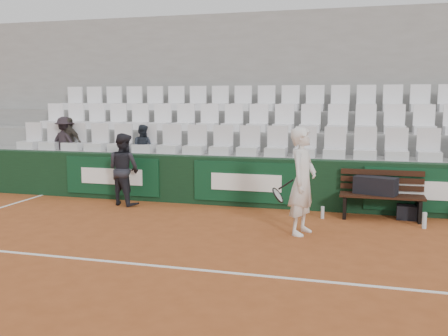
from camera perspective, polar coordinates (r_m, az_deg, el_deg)
ground at (r=6.59m, az=-3.26°, el=-11.55°), size 80.00×80.00×0.00m
court_baseline at (r=6.59m, az=-3.26°, el=-11.51°), size 18.00×0.06×0.01m
back_barrier at (r=10.21m, az=4.22°, el=-1.66°), size 18.00×0.34×1.00m
grandstand_tier_front at (r=10.83m, az=4.51°, el=-1.11°), size 18.00×0.95×1.00m
grandstand_tier_mid at (r=11.73m, az=5.39°, el=0.68°), size 18.00×0.95×1.45m
grandstand_tier_back at (r=12.63m, az=6.15°, el=2.22°), size 18.00×0.95×1.90m
grandstand_rear_wall at (r=13.19m, az=6.67°, el=7.89°), size 18.00×0.30×4.40m
seat_row_front at (r=10.57m, az=4.38°, el=3.12°), size 11.90×0.44×0.63m
seat_row_mid at (r=11.47m, az=5.31°, el=5.74°), size 11.90×0.44×0.63m
seat_row_back at (r=12.40m, az=6.10°, el=7.97°), size 11.90×0.44×0.63m
bench_left at (r=9.63m, az=17.52°, el=-4.26°), size 1.50×0.56×0.45m
sports_bag_left at (r=9.59m, az=16.94°, el=-1.93°), size 0.82×0.56×0.32m
sports_bag_ground at (r=9.76m, az=20.39°, el=-4.79°), size 0.44×0.28×0.26m
water_bottle_near at (r=9.42m, az=11.20°, el=-5.00°), size 0.06×0.06×0.23m
water_bottle_far at (r=9.20m, az=21.93°, el=-5.59°), size 0.08×0.08×0.28m
tennis_player at (r=8.16m, az=8.95°, el=-1.51°), size 0.78×0.72×1.74m
ball_kid at (r=10.54m, az=-11.39°, el=-0.13°), size 0.87×0.78×1.50m
spectator_a at (r=12.40m, az=-17.76°, el=4.86°), size 0.88×0.63×1.23m
spectator_b at (r=12.34m, az=-17.32°, el=4.83°), size 0.76×0.44×1.21m
spectator_c at (r=11.45m, az=-9.35°, el=4.50°), size 0.55×0.44×1.07m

